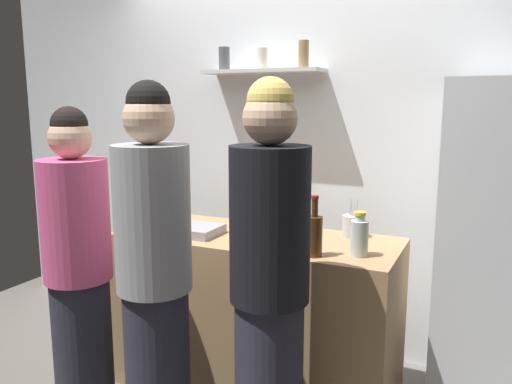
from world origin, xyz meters
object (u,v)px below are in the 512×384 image
Objects in this scene: baking_pan at (190,229)px; person_blonde at (269,288)px; person_grey_hoodie at (155,278)px; wine_bottle_pale_glass at (251,227)px; person_pink_top at (78,272)px; refrigerator at (500,254)px; wine_bottle_amber_glass at (314,234)px; water_bottle_plastic at (359,237)px; utensil_holder at (353,226)px.

baking_pan is 0.19× the size of person_blonde.
wine_bottle_pale_glass is at bearing -47.12° from person_grey_hoodie.
person_pink_top is at bearing -62.75° from person_blonde.
baking_pan is (-1.60, -0.43, 0.06)m from refrigerator.
wine_bottle_amber_glass is 0.78m from person_grey_hoodie.
wine_bottle_amber_glass is 1.37× the size of water_bottle_plastic.
refrigerator is at bearing 7.81° from utensil_holder.
person_grey_hoodie is (-0.59, -0.49, -0.16)m from wine_bottle_amber_glass.
utensil_holder is 0.73× the size of wine_bottle_amber_glass.
utensil_holder is 0.37m from water_bottle_plastic.
refrigerator reaches higher than water_bottle_plastic.
refrigerator is 1.29m from person_blonde.
person_grey_hoodie is (-0.79, -0.58, -0.14)m from water_bottle_plastic.
wine_bottle_amber_glass is (0.78, -0.11, 0.09)m from baking_pan.
person_pink_top is (-1.11, -0.42, -0.22)m from wine_bottle_amber_glass.
refrigerator is at bearing 33.25° from wine_bottle_amber_glass.
refrigerator reaches higher than person_pink_top.
refrigerator is 5.58× the size of wine_bottle_pale_glass.
person_blonde is (-0.26, -0.49, -0.14)m from water_bottle_plastic.
water_bottle_plastic is at bearing -70.71° from utensil_holder.
utensil_holder is at bearing -53.32° from person_grey_hoodie.
person_pink_top is at bearing -153.23° from wine_bottle_pale_glass.
person_pink_top is (-0.34, -0.53, -0.14)m from baking_pan.
refrigerator is 5.22× the size of baking_pan.
baking_pan is at bearing -99.58° from person_blonde.
refrigerator is at bearing -2.59° from person_pink_top.
baking_pan is 0.21× the size of person_pink_top.
wine_bottle_pale_glass is 1.45× the size of water_bottle_plastic.
refrigerator is at bearing 26.21° from wine_bottle_pale_glass.
wine_bottle_amber_glass is at bearing 4.58° from wine_bottle_pale_glass.
person_pink_top is at bearing -153.56° from refrigerator.
person_blonde is 1.05m from person_pink_top.
refrigerator is 8.11× the size of water_bottle_plastic.
utensil_holder is 0.62m from wine_bottle_pale_glass.
water_bottle_plastic is at bearing -0.80° from baking_pan.
wine_bottle_amber_glass is (0.33, 0.03, -0.01)m from wine_bottle_pale_glass.
wine_bottle_amber_glass reaches higher than utensil_holder.
wine_bottle_amber_glass is at bearing -8.25° from person_pink_top.
refrigerator is at bearing 35.31° from water_bottle_plastic.
utensil_holder is 0.45m from wine_bottle_amber_glass.
wine_bottle_amber_glass is 0.42m from person_blonde.
refrigerator is 1.01× the size of person_blonde.
wine_bottle_pale_glass is at bearing -16.85° from baking_pan.
person_blonde is (0.26, -0.37, -0.16)m from wine_bottle_pale_glass.
water_bottle_plastic is 1.42m from person_pink_top.
person_blonde is (-0.14, -0.83, -0.10)m from utensil_holder.
person_pink_top is (-1.94, -0.96, -0.08)m from refrigerator.
person_grey_hoodie is at bearing -36.33° from person_pink_top.
wine_bottle_pale_glass is 0.19× the size of person_pink_top.
person_pink_top is (-1.31, -0.52, -0.21)m from water_bottle_plastic.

